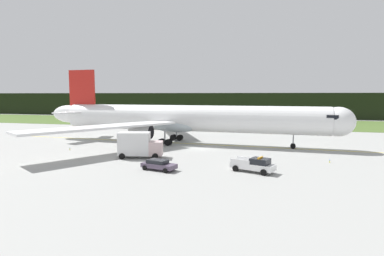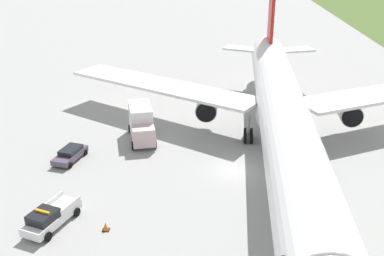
{
  "view_description": "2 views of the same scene",
  "coord_description": "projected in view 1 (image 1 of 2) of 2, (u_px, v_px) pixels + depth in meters",
  "views": [
    {
      "loc": [
        11.75,
        -53.04,
        9.33
      ],
      "look_at": [
        -2.78,
        4.99,
        3.02
      ],
      "focal_mm": 29.65,
      "sensor_mm": 36.0,
      "label": 1
    },
    {
      "loc": [
        39.59,
        -2.44,
        21.3
      ],
      "look_at": [
        0.85,
        -4.01,
        4.85
      ],
      "focal_mm": 42.52,
      "sensor_mm": 36.0,
      "label": 2
    }
  ],
  "objects": [
    {
      "name": "taxiway_edge_light_east",
      "position": [
        330.0,
        161.0,
        43.46
      ],
      "size": [
        0.12,
        0.12,
        0.46
      ],
      "color": "yellow",
      "rests_on": "ground"
    },
    {
      "name": "grass_verge",
      "position": [
        234.0,
        123.0,
        105.06
      ],
      "size": [
        320.0,
        36.98,
        0.04
      ],
      "primitive_type": "cube",
      "color": "#476129",
      "rests_on": "ground"
    },
    {
      "name": "distant_tree_line",
      "position": [
        242.0,
        105.0,
        129.29
      ],
      "size": [
        288.0,
        4.47,
        10.02
      ],
      "primitive_type": "cube",
      "color": "black",
      "rests_on": "ground"
    },
    {
      "name": "taxiway_edge_light_west",
      "position": [
        70.0,
        149.0,
        53.3
      ],
      "size": [
        0.12,
        0.12,
        0.47
      ],
      "color": "yellow",
      "rests_on": "ground"
    },
    {
      "name": "airliner",
      "position": [
        184.0,
        119.0,
        60.42
      ],
      "size": [
        59.62,
        52.91,
        14.45
      ],
      "color": "white",
      "rests_on": "ground"
    },
    {
      "name": "apron_cone",
      "position": [
        258.0,
        162.0,
        42.45
      ],
      "size": [
        0.57,
        0.57,
        0.71
      ],
      "color": "black",
      "rests_on": "ground"
    },
    {
      "name": "ops_pickup_truck",
      "position": [
        254.0,
        165.0,
        38.2
      ],
      "size": [
        5.61,
        3.65,
        1.94
      ],
      "color": "white",
      "rests_on": "ground"
    },
    {
      "name": "catering_truck",
      "position": [
        139.0,
        145.0,
        46.83
      ],
      "size": [
        6.82,
        3.93,
        3.97
      ],
      "color": "beige",
      "rests_on": "ground"
    },
    {
      "name": "taxiway_centerline_main",
      "position": [
        188.0,
        144.0,
        60.66
      ],
      "size": [
        80.49,
        4.51,
        0.01
      ],
      "primitive_type": "cube",
      "rotation": [
        0.0,
        0.0,
        -0.05
      ],
      "color": "yellow",
      "rests_on": "ground"
    },
    {
      "name": "ground",
      "position": [
        201.0,
        149.0,
        54.99
      ],
      "size": [
        320.0,
        320.0,
        0.0
      ],
      "primitive_type": "plane",
      "color": "#9B9C99"
    },
    {
      "name": "staff_car",
      "position": [
        159.0,
        165.0,
        39.28
      ],
      "size": [
        4.69,
        2.88,
        1.3
      ],
      "color": "#53455A",
      "rests_on": "ground"
    }
  ]
}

